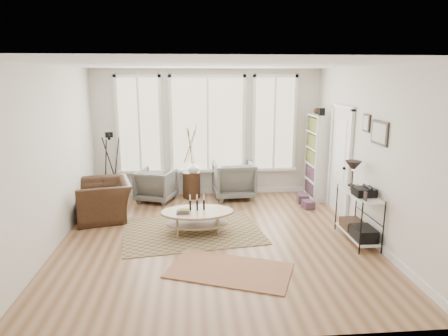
{
  "coord_description": "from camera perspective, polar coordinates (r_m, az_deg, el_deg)",
  "views": [
    {
      "loc": [
        -0.38,
        -6.42,
        2.7
      ],
      "look_at": [
        0.2,
        0.6,
        1.1
      ],
      "focal_mm": 32.0,
      "sensor_mm": 36.0,
      "label": 1
    }
  ],
  "objects": [
    {
      "name": "room",
      "position": [
        6.58,
        -1.15,
        1.64
      ],
      "size": [
        5.5,
        5.54,
        2.9
      ],
      "color": "#9C7350",
      "rests_on": "ground"
    },
    {
      "name": "bay_window",
      "position": [
        9.2,
        -2.34,
        5.98
      ],
      "size": [
        4.14,
        0.12,
        2.24
      ],
      "color": "#CDC088",
      "rests_on": "ground"
    },
    {
      "name": "door",
      "position": [
        8.27,
        16.27,
        1.29
      ],
      "size": [
        0.09,
        1.06,
        2.22
      ],
      "color": "silver",
      "rests_on": "ground"
    },
    {
      "name": "bookcase",
      "position": [
        9.25,
        13.08,
        1.6
      ],
      "size": [
        0.31,
        0.85,
        2.06
      ],
      "color": "white",
      "rests_on": "ground"
    },
    {
      "name": "low_shelf",
      "position": [
        7.06,
        18.65,
        -5.95
      ],
      "size": [
        0.38,
        1.08,
        1.3
      ],
      "color": "white",
      "rests_on": "ground"
    },
    {
      "name": "wall_art",
      "position": [
        6.87,
        20.89,
        5.08
      ],
      "size": [
        0.04,
        0.88,
        0.44
      ],
      "color": "black",
      "rests_on": "ground"
    },
    {
      "name": "rug_main",
      "position": [
        7.3,
        -4.61,
        -8.91
      ],
      "size": [
        2.66,
        2.15,
        0.01
      ],
      "primitive_type": "cube",
      "rotation": [
        0.0,
        0.0,
        0.15
      ],
      "color": "brown",
      "rests_on": "ground"
    },
    {
      "name": "rug_runner",
      "position": [
        5.89,
        0.79,
        -14.36
      ],
      "size": [
        1.95,
        1.52,
        0.01
      ],
      "primitive_type": "cube",
      "rotation": [
        0.0,
        0.0,
        -0.38
      ],
      "color": "brown",
      "rests_on": "ground"
    },
    {
      "name": "coffee_table",
      "position": [
        7.12,
        -3.9,
        -6.82
      ],
      "size": [
        1.28,
        0.82,
        0.58
      ],
      "color": "tan",
      "rests_on": "ground"
    },
    {
      "name": "armchair_left",
      "position": [
        9.02,
        -9.65,
        -2.42
      ],
      "size": [
        0.98,
        0.99,
        0.72
      ],
      "primitive_type": "imported",
      "rotation": [
        0.0,
        0.0,
        2.81
      ],
      "color": "slate",
      "rests_on": "ground"
    },
    {
      "name": "armchair_right",
      "position": [
        9.13,
        1.39,
        -1.69
      ],
      "size": [
        0.96,
        0.98,
        0.83
      ],
      "primitive_type": "imported",
      "rotation": [
        0.0,
        0.0,
        3.22
      ],
      "color": "slate",
      "rests_on": "ground"
    },
    {
      "name": "side_table",
      "position": [
        9.07,
        -4.73,
        0.7
      ],
      "size": [
        0.4,
        0.4,
        1.67
      ],
      "color": "#392417",
      "rests_on": "ground"
    },
    {
      "name": "vase",
      "position": [
        8.98,
        -4.44,
        0.12
      ],
      "size": [
        0.27,
        0.27,
        0.27
      ],
      "primitive_type": "imported",
      "rotation": [
        0.0,
        0.0,
        0.06
      ],
      "color": "silver",
      "rests_on": "side_table"
    },
    {
      "name": "accent_chair",
      "position": [
        8.15,
        -16.81,
        -4.35
      ],
      "size": [
        1.36,
        1.26,
        0.74
      ],
      "primitive_type": "imported",
      "rotation": [
        0.0,
        0.0,
        -1.31
      ],
      "color": "#392417",
      "rests_on": "ground"
    },
    {
      "name": "tripod_camera",
      "position": [
        9.08,
        -15.82,
        -0.31
      ],
      "size": [
        0.55,
        0.55,
        1.55
      ],
      "color": "black",
      "rests_on": "ground"
    },
    {
      "name": "book_stack_near",
      "position": [
        8.99,
        11.19,
        -4.29
      ],
      "size": [
        0.26,
        0.31,
        0.19
      ],
      "primitive_type": "cube",
      "rotation": [
        0.0,
        0.0,
        -0.1
      ],
      "color": "maroon",
      "rests_on": "ground"
    },
    {
      "name": "book_stack_far",
      "position": [
        8.62,
        11.92,
        -5.14
      ],
      "size": [
        0.24,
        0.29,
        0.17
      ],
      "primitive_type": "cube",
      "rotation": [
        0.0,
        0.0,
        0.14
      ],
      "color": "maroon",
      "rests_on": "ground"
    }
  ]
}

